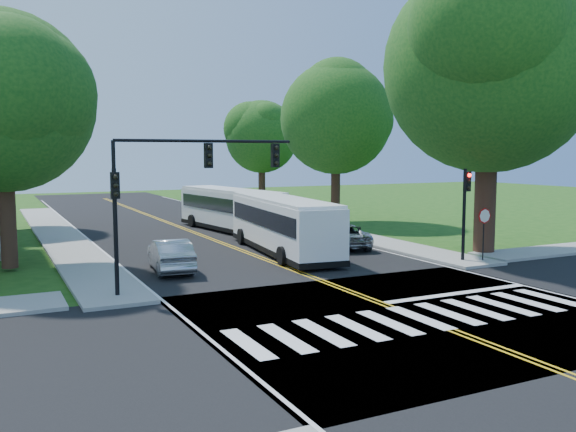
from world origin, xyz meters
TOP-DOWN VIEW (x-y plane):
  - ground at (0.00, 0.00)m, footprint 140.00×140.00m
  - road at (0.00, 18.00)m, footprint 14.00×96.00m
  - cross_road at (0.00, 0.00)m, footprint 60.00×12.00m
  - center_line at (0.00, 22.00)m, footprint 0.36×70.00m
  - edge_line_w at (-6.80, 22.00)m, footprint 0.12×70.00m
  - edge_line_e at (6.80, 22.00)m, footprint 0.12×70.00m
  - crosswalk at (0.00, -0.50)m, footprint 12.60×3.00m
  - stop_bar at (3.50, 1.60)m, footprint 6.60×0.40m
  - sidewalk_nw at (-8.30, 25.00)m, footprint 2.60×40.00m
  - sidewalk_ne at (8.30, 25.00)m, footprint 2.60×40.00m
  - tree_ne_big at (11.00, 8.00)m, footprint 10.80×10.80m
  - tree_west_near at (-11.50, 14.00)m, footprint 8.00×8.00m
  - tree_west_far at (-11.00, 30.00)m, footprint 7.60×7.60m
  - tree_east_mid at (11.50, 24.00)m, footprint 8.40×8.40m
  - tree_east_far at (12.50, 40.00)m, footprint 7.20×7.20m
  - signal_nw at (-5.86, 6.43)m, footprint 7.15×0.46m
  - signal_ne at (8.20, 6.44)m, footprint 0.30×0.46m
  - stop_sign at (9.00, 5.98)m, footprint 0.76×0.08m
  - bus_lead at (1.66, 12.99)m, footprint 3.72×11.52m
  - bus_follow at (2.47, 22.66)m, footprint 3.79×11.29m
  - hatchback at (-5.05, 10.69)m, footprint 2.00×4.55m
  - suv at (5.45, 13.21)m, footprint 3.20×5.14m
  - dark_sedan at (5.69, 14.23)m, footprint 3.20×5.05m

SIDE VIEW (x-z plane):
  - ground at x=0.00m, z-range 0.00..0.00m
  - road at x=0.00m, z-range 0.00..0.01m
  - cross_road at x=0.00m, z-range 0.00..0.01m
  - center_line at x=0.00m, z-range 0.01..0.02m
  - edge_line_w at x=-6.80m, z-range 0.01..0.02m
  - edge_line_e at x=6.80m, z-range 0.01..0.02m
  - crosswalk at x=0.00m, z-range 0.01..0.02m
  - stop_bar at x=3.50m, z-range 0.01..0.02m
  - sidewalk_nw at x=-8.30m, z-range 0.00..0.15m
  - sidewalk_ne at x=8.30m, z-range 0.00..0.15m
  - suv at x=5.45m, z-range 0.01..1.34m
  - dark_sedan at x=5.69m, z-range 0.01..1.37m
  - hatchback at x=-5.05m, z-range 0.01..1.46m
  - bus_follow at x=2.47m, z-range 0.09..2.96m
  - bus_lead at x=1.66m, z-range 0.09..3.02m
  - stop_sign at x=9.00m, z-range 0.77..3.30m
  - signal_ne at x=8.20m, z-range 0.76..5.16m
  - signal_nw at x=-5.86m, z-range 1.55..7.21m
  - tree_east_far at x=12.50m, z-range 1.69..12.03m
  - tree_west_far at x=-11.00m, z-range 1.66..12.33m
  - tree_west_near at x=-11.50m, z-range 1.83..13.23m
  - tree_east_mid at x=11.50m, z-range 1.89..13.82m
  - tree_ne_big at x=11.00m, z-range 2.17..17.08m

